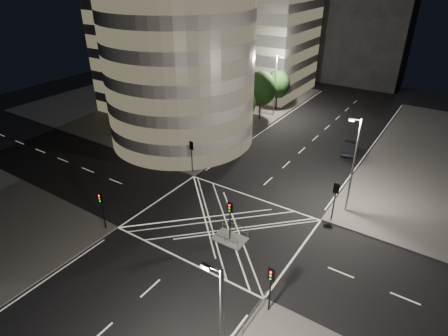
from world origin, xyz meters
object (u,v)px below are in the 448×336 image
Objects in this scene: traffic_signal_fl at (192,151)px; traffic_signal_nl at (102,204)px; traffic_signal_nr at (271,282)px; sedan at (349,147)px; street_lamp_right_near at (221,336)px; street_lamp_left_near at (212,116)px; street_lamp_right_far at (353,164)px; traffic_signal_fr at (335,195)px; traffic_signal_island at (230,214)px; street_lamp_left_far at (276,84)px; central_island at (230,239)px.

traffic_signal_nl is (0.00, -13.60, 0.00)m from traffic_signal_fl.
sedan is (-3.23, 29.74, -2.14)m from traffic_signal_nr.
traffic_signal_fl is 0.40× the size of street_lamp_right_near.
street_lamp_left_near is 19.11m from street_lamp_right_far.
street_lamp_left_near is at bearing 25.58° from sedan.
street_lamp_left_near reaches higher than traffic_signal_fr.
traffic_signal_fr is 10.73m from traffic_signal_island.
street_lamp_left_near is 18.00m from street_lamp_left_far.
sedan is at bearing 81.69° from traffic_signal_island.
traffic_signal_nr is 0.40× the size of street_lamp_right_near.
street_lamp_right_far is at bearing 73.89° from traffic_signal_fr.
traffic_signal_nl is at bearing 180.00° from traffic_signal_nr.
traffic_signal_nl is at bearing -139.09° from street_lamp_right_far.
traffic_signal_fl reaches higher than sedan.
traffic_signal_fl reaches higher than central_island.
traffic_signal_fr is (17.60, 0.00, 0.00)m from traffic_signal_fl.
traffic_signal_fr is 0.40× the size of street_lamp_left_near.
traffic_signal_nl is 18.99m from street_lamp_left_near.
traffic_signal_island is 0.85× the size of sedan.
central_island is 24.70m from sedan.
central_island is at bearing 26.14° from traffic_signal_nl.
street_lamp_left_near is at bearing 130.27° from central_island.
street_lamp_right_far is 15.23m from sedan.
sedan is (-3.23, 16.14, -2.14)m from traffic_signal_fr.
traffic_signal_island reaches higher than sedan.
traffic_signal_nr is 26.32m from street_lamp_left_near.
traffic_signal_fr reaches higher than sedan.
street_lamp_right_near reaches higher than traffic_signal_island.
traffic_signal_island is 0.40× the size of street_lamp_right_far.
street_lamp_right_near is (18.24, -20.80, 2.63)m from traffic_signal_fl.
traffic_signal_fr is 19.14m from street_lamp_left_near.
traffic_signal_nl is 0.40× the size of street_lamp_right_far.
traffic_signal_fl is 1.00× the size of traffic_signal_nr.
street_lamp_right_near reaches higher than sedan.
street_lamp_left_far and street_lamp_right_near have the same top height.
central_island is 13.98m from street_lamp_right_far.
street_lamp_right_near reaches higher than traffic_signal_fr.
street_lamp_left_near and street_lamp_left_far have the same top height.
street_lamp_left_far is 47.88m from street_lamp_right_near.
street_lamp_left_far reaches higher than sedan.
street_lamp_right_near reaches higher than central_island.
central_island is 11.10m from traffic_signal_fr.
traffic_signal_nr is at bearing 85.70° from sedan.
street_lamp_left_far is at bearing 109.95° from central_island.
traffic_signal_nl is at bearing -90.00° from traffic_signal_fl.
street_lamp_left_far is at bearing 109.95° from traffic_signal_island.
street_lamp_left_near is at bearing 170.97° from street_lamp_right_far.
traffic_signal_fl is at bearing 180.00° from traffic_signal_fr.
street_lamp_right_near is at bearing -88.25° from traffic_signal_fr.
traffic_signal_fr is 0.40× the size of street_lamp_right_near.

